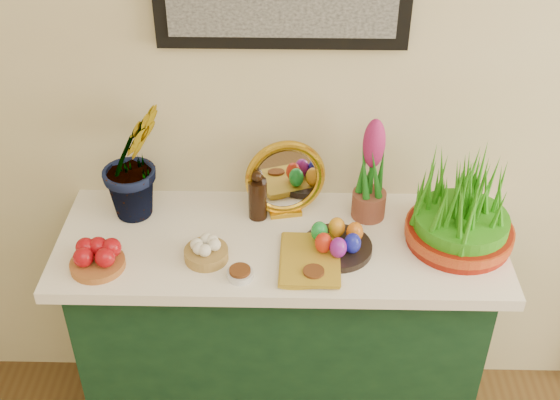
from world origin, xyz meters
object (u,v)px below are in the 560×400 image
object	(u,v)px
sideboard	(280,339)
hyacinth_green	(132,144)
mirror	(285,179)
wheatgrass_sabzeh	(463,210)
book	(280,259)

from	to	relation	value
sideboard	hyacinth_green	xyz separation A→B (m)	(-0.46, 0.13, 0.72)
mirror	wheatgrass_sabzeh	xyz separation A→B (m)	(0.54, -0.15, -0.01)
hyacinth_green	mirror	xyz separation A→B (m)	(0.48, 0.01, -0.13)
sideboard	mirror	xyz separation A→B (m)	(0.01, 0.14, 0.59)
mirror	wheatgrass_sabzeh	world-z (taller)	wheatgrass_sabzeh
sideboard	wheatgrass_sabzeh	distance (m)	0.81
book	wheatgrass_sabzeh	xyz separation A→B (m)	(0.55, 0.12, 0.10)
sideboard	mirror	bearing A→B (deg)	84.44
hyacinth_green	mirror	bearing A→B (deg)	-38.36
hyacinth_green	book	xyz separation A→B (m)	(0.46, -0.25, -0.24)
hyacinth_green	sideboard	bearing A→B (deg)	-54.92
wheatgrass_sabzeh	sideboard	bearing A→B (deg)	179.07
sideboard	hyacinth_green	bearing A→B (deg)	164.79
wheatgrass_sabzeh	hyacinth_green	bearing A→B (deg)	172.44
hyacinth_green	wheatgrass_sabzeh	bearing A→B (deg)	-47.27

